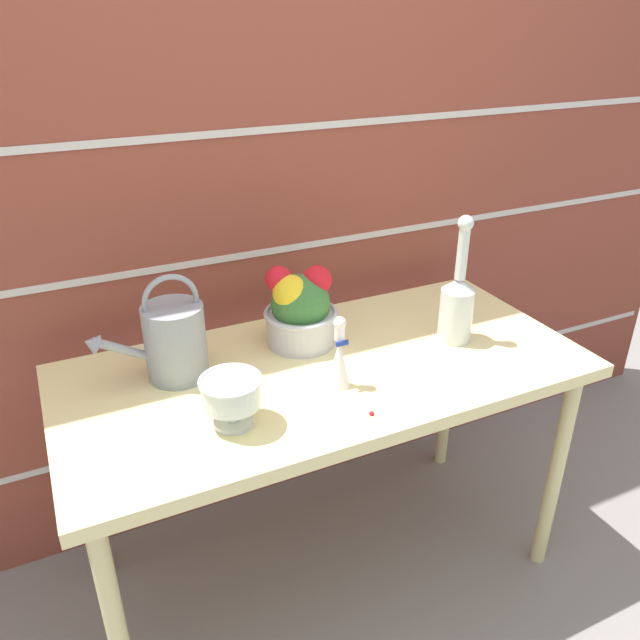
% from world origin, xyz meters
% --- Properties ---
extents(ground_plane, '(12.00, 12.00, 0.00)m').
position_xyz_m(ground_plane, '(0.00, 0.00, 0.00)').
color(ground_plane, gray).
extents(brick_wall, '(3.60, 0.08, 2.20)m').
position_xyz_m(brick_wall, '(0.00, 0.45, 1.10)').
color(brick_wall, brown).
rests_on(brick_wall, ground_plane).
extents(patio_table, '(1.39, 0.66, 0.74)m').
position_xyz_m(patio_table, '(0.00, 0.00, 0.67)').
color(patio_table, beige).
rests_on(patio_table, ground_plane).
extents(watering_can, '(0.30, 0.15, 0.28)m').
position_xyz_m(watering_can, '(-0.37, 0.12, 0.84)').
color(watering_can, gray).
rests_on(watering_can, patio_table).
extents(crystal_pedestal_bowl, '(0.14, 0.14, 0.12)m').
position_xyz_m(crystal_pedestal_bowl, '(-0.30, -0.14, 0.82)').
color(crystal_pedestal_bowl, silver).
rests_on(crystal_pedestal_bowl, patio_table).
extents(flower_planter, '(0.21, 0.21, 0.23)m').
position_xyz_m(flower_planter, '(-0.01, 0.14, 0.84)').
color(flower_planter, '#BCBCC1').
rests_on(flower_planter, patio_table).
extents(glass_decanter, '(0.10, 0.10, 0.37)m').
position_xyz_m(glass_decanter, '(0.39, -0.03, 0.86)').
color(glass_decanter, silver).
rests_on(glass_decanter, patio_table).
extents(figurine_vase, '(0.06, 0.06, 0.19)m').
position_xyz_m(figurine_vase, '(-0.01, -0.10, 0.82)').
color(figurine_vase, white).
rests_on(figurine_vase, patio_table).
extents(fallen_petal, '(0.01, 0.01, 0.01)m').
position_xyz_m(fallen_petal, '(-0.00, -0.25, 0.74)').
color(fallen_petal, red).
rests_on(fallen_petal, patio_table).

